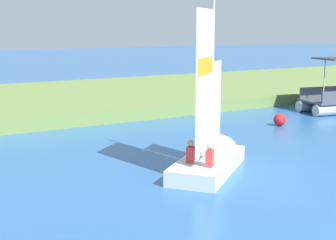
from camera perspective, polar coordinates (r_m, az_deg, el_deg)
name	(u,v)px	position (r m, az deg, el deg)	size (l,w,h in m)	color
shore_bank	(60,99)	(30.34, -12.29, 2.35)	(80.00, 14.26, 0.64)	olive
sailboat	(214,154)	(16.51, 5.27, -3.90)	(4.35, 3.92, 6.19)	silver
channel_buoy	(280,120)	(23.79, 12.71, 0.03)	(0.58, 0.58, 0.58)	red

